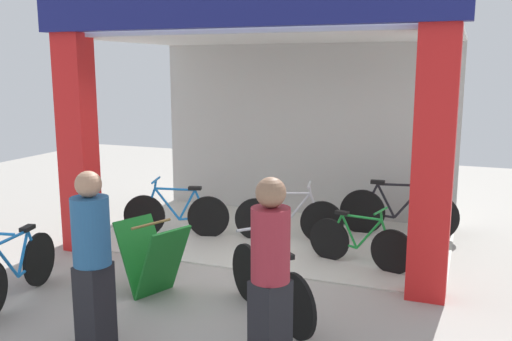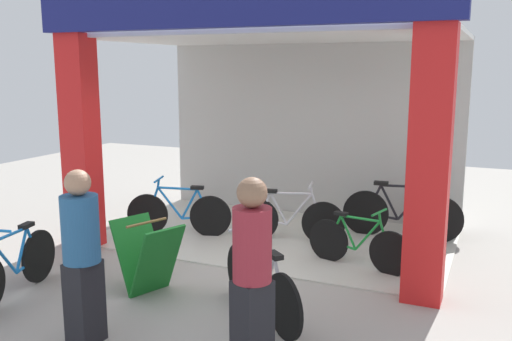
{
  "view_description": "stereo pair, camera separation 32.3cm",
  "coord_description": "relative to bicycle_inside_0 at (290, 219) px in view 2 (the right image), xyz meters",
  "views": [
    {
      "loc": [
        2.68,
        -6.15,
        2.53
      ],
      "look_at": [
        0.0,
        0.75,
        1.15
      ],
      "focal_mm": 39.09,
      "sensor_mm": 36.0,
      "label": 1
    },
    {
      "loc": [
        2.98,
        -6.02,
        2.53
      ],
      "look_at": [
        0.0,
        0.75,
        1.15
      ],
      "focal_mm": 39.09,
      "sensor_mm": 36.0,
      "label": 2
    }
  ],
  "objects": [
    {
      "name": "ground_plane",
      "position": [
        -0.27,
        -1.35,
        -0.35
      ],
      "size": [
        18.14,
        18.14,
        0.0
      ],
      "primitive_type": "plane",
      "color": "#9E9991",
      "rests_on": "ground"
    },
    {
      "name": "shop_facade",
      "position": [
        -0.27,
        0.15,
        1.63
      ],
      "size": [
        5.27,
        3.29,
        3.72
      ],
      "color": "beige",
      "rests_on": "ground"
    },
    {
      "name": "bicycle_inside_0",
      "position": [
        0.0,
        0.0,
        0.0
      ],
      "size": [
        1.58,
        0.45,
        0.88
      ],
      "color": "black",
      "rests_on": "ground"
    },
    {
      "name": "bicycle_inside_1",
      "position": [
        -1.64,
        -0.38,
        0.0
      ],
      "size": [
        1.55,
        0.56,
        0.88
      ],
      "color": "black",
      "rests_on": "ground"
    },
    {
      "name": "bicycle_inside_2",
      "position": [
        1.17,
        -0.67,
        -0.04
      ],
      "size": [
        1.41,
        0.44,
        0.79
      ],
      "color": "black",
      "rests_on": "ground"
    },
    {
      "name": "bicycle_inside_3",
      "position": [
        1.46,
        0.82,
        0.03
      ],
      "size": [
        1.75,
        0.48,
        0.96
      ],
      "color": "black",
      "rests_on": "ground"
    },
    {
      "name": "bicycle_parked_0",
      "position": [
        0.61,
        -2.48,
        0.0
      ],
      "size": [
        1.27,
        1.08,
        0.89
      ],
      "color": "black",
      "rests_on": "ground"
    },
    {
      "name": "bicycle_parked_1",
      "position": [
        -2.11,
        -3.1,
        -0.0
      ],
      "size": [
        0.46,
        1.56,
        0.87
      ],
      "color": "black",
      "rests_on": "ground"
    },
    {
      "name": "sandwich_board_sign",
      "position": [
        -0.82,
        -2.38,
        0.06
      ],
      "size": [
        0.9,
        0.76,
        0.84
      ],
      "color": "#197226",
      "rests_on": "ground"
    },
    {
      "name": "pedestrian_0",
      "position": [
        1.02,
        -3.62,
        0.53
      ],
      "size": [
        0.41,
        0.41,
        1.71
      ],
      "color": "black",
      "rests_on": "ground"
    },
    {
      "name": "pedestrian_1",
      "position": [
        -0.67,
        -3.61,
        0.5
      ],
      "size": [
        0.35,
        0.35,
        1.64
      ],
      "color": "black",
      "rests_on": "ground"
    }
  ]
}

